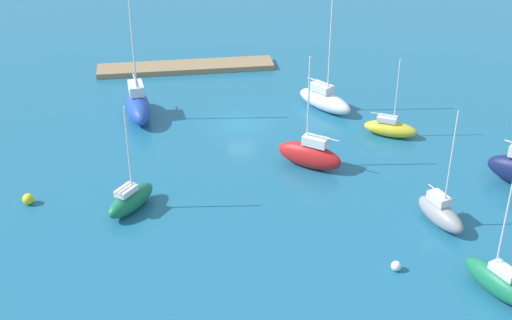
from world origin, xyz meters
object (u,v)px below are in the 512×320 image
Objects in this scene: mooring_buoy_yellow at (28,199)px; pier_dock at (186,67)px; mooring_buoy_white at (396,266)px; sailboat_green_mid_basin at (497,281)px; sailboat_red_off_beacon at (310,154)px; sailboat_blue_far_north at (138,105)px; sailboat_yellow_inner_mooring at (390,128)px; sailboat_gray_by_breakwater at (440,213)px; sailboat_green_near_pier at (131,199)px; sailboat_white_far_south at (324,100)px.

pier_dock is at bearing -117.21° from mooring_buoy_yellow.
pier_dock is at bearing -72.57° from mooring_buoy_white.
sailboat_green_mid_basin is (-16.89, 39.84, 0.68)m from pier_dock.
sailboat_blue_far_north is at bearing -2.25° from sailboat_red_off_beacon.
sailboat_yellow_inner_mooring is 0.81× the size of sailboat_gray_by_breakwater.
sailboat_blue_far_north is at bearing -150.96° from sailboat_gray_by_breakwater.
sailboat_green_near_pier is 0.68× the size of sailboat_blue_far_north.
sailboat_yellow_inner_mooring reaches higher than mooring_buoy_yellow.
pier_dock is 28.47m from mooring_buoy_yellow.
sailboat_green_mid_basin reaches higher than sailboat_green_near_pier.
sailboat_green_near_pier is 7.82m from mooring_buoy_yellow.
pier_dock is at bearing 1.45° from sailboat_green_mid_basin.
mooring_buoy_white is (-2.74, 14.05, -0.84)m from sailboat_red_off_beacon.
sailboat_gray_by_breakwater is (-21.70, 4.90, 0.03)m from sailboat_green_near_pier.
sailboat_green_mid_basin is at bearing -81.94° from sailboat_green_near_pier.
sailboat_yellow_inner_mooring is at bearing -30.65° from sailboat_green_near_pier.
sailboat_yellow_inner_mooring is 8.44× the size of mooring_buoy_yellow.
sailboat_blue_far_north reaches higher than pier_dock.
sailboat_green_near_pier is 15.70m from sailboat_blue_far_north.
sailboat_white_far_south is 15.65× the size of mooring_buoy_white.
pier_dock is 2.04× the size of sailboat_green_mid_basin.
sailboat_blue_far_north is 1.31× the size of sailboat_green_mid_basin.
pier_dock is 24.43m from sailboat_red_off_beacon.
sailboat_white_far_south is at bearing 135.99° from pier_dock.
sailboat_green_mid_basin reaches higher than pier_dock.
mooring_buoy_white is (4.70, 4.73, -0.59)m from sailboat_gray_by_breakwater.
mooring_buoy_white is (5.33, -3.03, -0.63)m from sailboat_green_mid_basin.
sailboat_white_far_south is 17.46m from sailboat_blue_far_north.
mooring_buoy_white is at bearing 38.90° from sailboat_green_mid_basin.
sailboat_green_mid_basin is (-22.32, 12.65, 0.07)m from sailboat_green_near_pier.
sailboat_blue_far_north is 14.10× the size of mooring_buoy_yellow.
sailboat_gray_by_breakwater reaches higher than sailboat_yellow_inner_mooring.
sailboat_gray_by_breakwater reaches higher than mooring_buoy_yellow.
sailboat_blue_far_north is at bearing -120.21° from mooring_buoy_yellow.
sailboat_green_near_pier is at bearing 38.93° from sailboat_green_mid_basin.
sailboat_yellow_inner_mooring reaches higher than pier_dock.
sailboat_red_off_beacon is 13.85× the size of mooring_buoy_white.
mooring_buoy_white is at bearing -81.93° from sailboat_green_near_pier.
sailboat_green_near_pier reaches higher than mooring_buoy_white.
sailboat_green_near_pier is 1.13× the size of sailboat_yellow_inner_mooring.
mooring_buoy_white is at bearing -77.85° from sailboat_yellow_inner_mooring.
sailboat_red_off_beacon is at bearing -158.21° from sailboat_gray_by_breakwater.
sailboat_blue_far_north reaches higher than sailboat_red_off_beacon.
sailboat_white_far_south is 24.79m from mooring_buoy_white.
sailboat_yellow_inner_mooring is 0.60× the size of sailboat_blue_far_north.
sailboat_blue_far_north is at bearing -168.68° from sailboat_yellow_inner_mooring.
mooring_buoy_white is (-16.99, 9.63, -0.56)m from sailboat_green_near_pier.
sailboat_green_mid_basin is (-0.63, 7.76, 0.04)m from sailboat_gray_by_breakwater.
sailboat_green_near_pier is at bearing 54.25° from sailboat_red_off_beacon.
sailboat_green_near_pier is 0.77× the size of sailboat_white_far_south.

